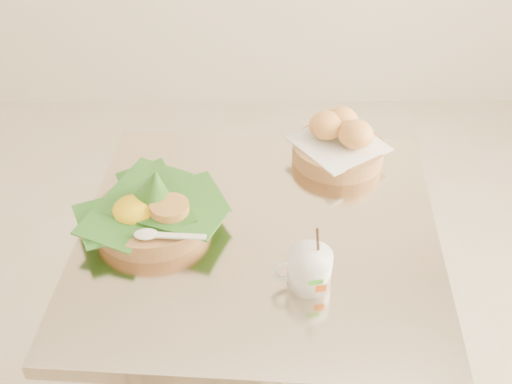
{
  "coord_description": "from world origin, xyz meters",
  "views": [
    {
      "loc": [
        0.14,
        -0.99,
        1.58
      ],
      "look_at": [
        0.15,
        -0.01,
        0.82
      ],
      "focal_mm": 45.0,
      "sensor_mm": 36.0,
      "label": 1
    }
  ],
  "objects_px": {
    "cafe_table": "(259,308)",
    "coffee_mug": "(308,268)",
    "rice_basket": "(152,209)",
    "bread_basket": "(339,142)"
  },
  "relations": [
    {
      "from": "cafe_table",
      "to": "coffee_mug",
      "type": "distance_m",
      "value": 0.31
    },
    {
      "from": "cafe_table",
      "to": "bread_basket",
      "type": "distance_m",
      "value": 0.41
    },
    {
      "from": "bread_basket",
      "to": "coffee_mug",
      "type": "height_order",
      "value": "coffee_mug"
    },
    {
      "from": "rice_basket",
      "to": "bread_basket",
      "type": "relative_size",
      "value": 1.17
    },
    {
      "from": "rice_basket",
      "to": "bread_basket",
      "type": "xyz_separation_m",
      "value": [
        0.39,
        0.23,
        0.0
      ]
    },
    {
      "from": "rice_basket",
      "to": "coffee_mug",
      "type": "bearing_deg",
      "value": -29.18
    },
    {
      "from": "rice_basket",
      "to": "bread_basket",
      "type": "bearing_deg",
      "value": 30.57
    },
    {
      "from": "rice_basket",
      "to": "coffee_mug",
      "type": "xyz_separation_m",
      "value": [
        0.29,
        -0.16,
        -0.0
      ]
    },
    {
      "from": "rice_basket",
      "to": "coffee_mug",
      "type": "distance_m",
      "value": 0.34
    },
    {
      "from": "cafe_table",
      "to": "coffee_mug",
      "type": "height_order",
      "value": "coffee_mug"
    }
  ]
}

